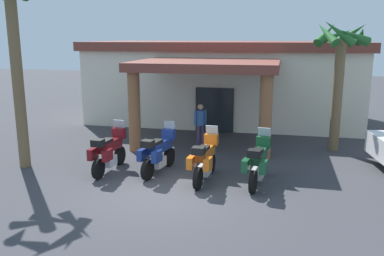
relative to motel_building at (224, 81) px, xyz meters
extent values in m
plane|color=#38383D|center=(0.06, -11.06, -2.13)|extent=(80.00, 80.00, 0.00)
cube|color=silver|center=(0.00, 0.16, -0.26)|extent=(13.72, 6.46, 3.74)
cube|color=#1E2328|center=(0.06, -3.00, -1.08)|extent=(1.80, 0.13, 2.10)
cube|color=brown|center=(0.10, -5.13, 1.15)|extent=(5.93, 4.50, 0.35)
cylinder|color=brown|center=(-2.39, -6.97, -0.58)|extent=(0.47, 0.47, 3.11)
cylinder|color=brown|center=(2.65, -6.88, -0.58)|extent=(0.47, 0.47, 3.11)
cube|color=brown|center=(0.00, 0.16, 1.82)|extent=(14.12, 6.86, 0.44)
cylinder|color=black|center=(-2.25, -8.83, -1.80)|extent=(0.17, 0.67, 0.66)
cylinder|color=black|center=(-2.31, -10.38, -1.80)|extent=(0.17, 0.67, 0.66)
cube|color=silver|center=(-2.28, -9.63, -1.76)|extent=(0.34, 0.57, 0.32)
cube|color=maroon|center=(-2.28, -9.48, -1.25)|extent=(0.35, 1.16, 0.34)
cube|color=black|center=(-2.29, -9.83, -1.03)|extent=(0.31, 0.61, 0.10)
cube|color=maroon|center=(-2.25, -8.85, -0.98)|extent=(0.45, 0.26, 0.36)
cube|color=#B2BCC6|center=(-2.24, -8.77, -0.70)|extent=(0.40, 0.14, 0.36)
cube|color=maroon|center=(-2.57, -10.22, -1.37)|extent=(0.20, 0.45, 0.36)
cube|color=maroon|center=(-2.05, -10.24, -1.37)|extent=(0.20, 0.45, 0.36)
cube|color=black|center=(-2.31, -10.33, -0.96)|extent=(0.37, 0.34, 0.22)
cylinder|color=black|center=(-0.51, -8.59, -1.80)|extent=(0.25, 0.67, 0.66)
cylinder|color=black|center=(-0.76, -10.12, -1.80)|extent=(0.25, 0.67, 0.66)
cube|color=silver|center=(-0.64, -9.38, -1.76)|extent=(0.41, 0.60, 0.32)
cube|color=navy|center=(-0.61, -9.23, -1.25)|extent=(0.48, 1.18, 0.34)
cube|color=black|center=(-0.67, -9.58, -1.03)|extent=(0.37, 0.64, 0.10)
cube|color=navy|center=(-0.51, -8.61, -0.98)|extent=(0.47, 0.31, 0.36)
cube|color=#B2BCC6|center=(-0.50, -8.53, -0.70)|extent=(0.41, 0.18, 0.36)
cube|color=navy|center=(-0.99, -9.93, -1.37)|extent=(0.25, 0.46, 0.36)
cube|color=navy|center=(-0.48, -10.02, -1.37)|extent=(0.25, 0.46, 0.36)
cube|color=black|center=(-0.75, -10.07, -0.96)|extent=(0.41, 0.37, 0.22)
cylinder|color=black|center=(1.06, -8.98, -1.80)|extent=(0.18, 0.67, 0.66)
cylinder|color=black|center=(0.96, -10.53, -1.80)|extent=(0.18, 0.67, 0.66)
cube|color=silver|center=(1.01, -9.78, -1.76)|extent=(0.35, 0.58, 0.32)
cube|color=orange|center=(1.02, -9.63, -1.25)|extent=(0.37, 1.17, 0.34)
cube|color=black|center=(1.00, -9.98, -1.03)|extent=(0.32, 0.62, 0.10)
cube|color=orange|center=(1.06, -9.00, -0.98)|extent=(0.45, 0.27, 0.36)
cube|color=#B2BCC6|center=(1.06, -8.92, -0.70)|extent=(0.41, 0.14, 0.36)
cube|color=orange|center=(0.71, -10.36, -1.37)|extent=(0.21, 0.45, 0.36)
cube|color=orange|center=(1.23, -10.40, -1.37)|extent=(0.21, 0.45, 0.36)
cube|color=black|center=(0.96, -10.48, -0.96)|extent=(0.38, 0.34, 0.22)
cylinder|color=black|center=(2.74, -8.91, -1.80)|extent=(0.21, 0.67, 0.66)
cylinder|color=black|center=(2.57, -10.45, -1.80)|extent=(0.21, 0.67, 0.66)
cube|color=silver|center=(2.65, -9.70, -1.76)|extent=(0.38, 0.59, 0.32)
cube|color=#19512D|center=(2.67, -9.55, -1.25)|extent=(0.42, 1.18, 0.34)
cube|color=black|center=(2.63, -9.90, -1.03)|extent=(0.34, 0.63, 0.10)
cube|color=#19512D|center=(2.74, -8.93, -0.98)|extent=(0.46, 0.29, 0.36)
cube|color=#B2BCC6|center=(2.75, -8.85, -0.70)|extent=(0.41, 0.16, 0.36)
cube|color=#19512D|center=(2.33, -10.27, -1.37)|extent=(0.23, 0.46, 0.36)
cube|color=#19512D|center=(2.85, -10.33, -1.37)|extent=(0.23, 0.46, 0.36)
cube|color=black|center=(2.58, -10.40, -0.96)|extent=(0.39, 0.36, 0.22)
cylinder|color=#3F334C|center=(0.04, -5.66, -1.70)|extent=(0.14, 0.14, 0.87)
cylinder|color=#3F334C|center=(-0.10, -5.77, -1.70)|extent=(0.14, 0.14, 0.87)
cylinder|color=#335999|center=(-0.03, -5.72, -0.95)|extent=(0.32, 0.32, 0.62)
cylinder|color=#335999|center=(0.14, -5.58, -0.92)|extent=(0.09, 0.09, 0.59)
cylinder|color=#335999|center=(-0.20, -5.85, -0.92)|extent=(0.09, 0.09, 0.59)
sphere|color=tan|center=(-0.03, -5.72, -0.49)|extent=(0.24, 0.24, 0.24)
cylinder|color=brown|center=(5.27, -5.05, 0.03)|extent=(0.39, 0.39, 4.33)
cone|color=#236028|center=(5.93, -5.09, 2.34)|extent=(0.43, 1.39, 0.81)
cone|color=#236028|center=(5.66, -4.52, 2.41)|extent=(1.28, 1.08, 1.01)
cone|color=#236028|center=(5.08, -4.41, 2.33)|extent=(1.43, 0.74, 0.77)
cone|color=#236028|center=(4.73, -4.66, 2.42)|extent=(1.06, 1.27, 1.05)
cone|color=#236028|center=(4.69, -5.40, 2.41)|extent=(0.99, 1.32, 1.02)
cone|color=#236028|center=(5.10, -5.70, 2.44)|extent=(1.33, 0.67, 1.10)
cone|color=#236028|center=(5.60, -5.63, 2.32)|extent=(1.38, 1.00, 0.76)
cylinder|color=brown|center=(-5.37, -9.81, 0.81)|extent=(0.37, 0.37, 5.90)
camera|label=1|loc=(3.49, -21.74, 2.28)|focal=38.37mm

